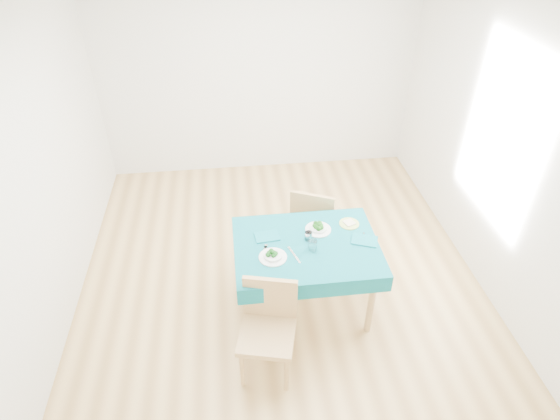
{
  "coord_description": "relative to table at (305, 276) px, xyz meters",
  "views": [
    {
      "loc": [
        -0.42,
        -3.47,
        3.41
      ],
      "look_at": [
        0.0,
        0.0,
        0.85
      ],
      "focal_mm": 30.0,
      "sensor_mm": 36.0,
      "label": 1
    }
  ],
  "objects": [
    {
      "name": "chair_near",
      "position": [
        -0.42,
        -0.66,
        0.16
      ],
      "size": [
        0.54,
        0.57,
        1.09
      ],
      "primitive_type": "cube",
      "rotation": [
        0.0,
        0.0,
        -0.25
      ],
      "color": "tan",
      "rests_on": "ground"
    },
    {
      "name": "bowl_far",
      "position": [
        0.14,
        0.19,
        0.41
      ],
      "size": [
        0.24,
        0.24,
        0.07
      ],
      "primitive_type": null,
      "color": "white",
      "rests_on": "table"
    },
    {
      "name": "napkin_far",
      "position": [
        0.52,
        -0.01,
        0.39
      ],
      "size": [
        0.27,
        0.23,
        0.01
      ],
      "primitive_type": "cube",
      "rotation": [
        0.0,
        0.0,
        -0.38
      ],
      "color": "#0D6671",
      "rests_on": "table"
    },
    {
      "name": "napkin_near",
      "position": [
        -0.33,
        0.15,
        0.39
      ],
      "size": [
        0.23,
        0.17,
        0.01
      ],
      "primitive_type": "cube",
      "rotation": [
        0.0,
        0.0,
        0.1
      ],
      "color": "#0D6671",
      "rests_on": "table"
    },
    {
      "name": "knife_near",
      "position": [
        -0.13,
        -0.12,
        0.38
      ],
      "size": [
        0.09,
        0.22,
        0.0
      ],
      "primitive_type": "cube",
      "rotation": [
        0.0,
        0.0,
        0.31
      ],
      "color": "silver",
      "rests_on": "table"
    },
    {
      "name": "side_plate",
      "position": [
        0.44,
        0.24,
        0.38
      ],
      "size": [
        0.18,
        0.18,
        0.01
      ],
      "primitive_type": "cylinder",
      "color": "#B7CE64",
      "rests_on": "table"
    },
    {
      "name": "bread_slice",
      "position": [
        0.44,
        0.24,
        0.4
      ],
      "size": [
        0.12,
        0.12,
        0.01
      ],
      "primitive_type": "cube",
      "rotation": [
        0.0,
        0.0,
        0.39
      ],
      "color": "beige",
      "rests_on": "side_plate"
    },
    {
      "name": "tumbler_side",
      "position": [
        0.04,
        -0.07,
        0.43
      ],
      "size": [
        0.08,
        0.08,
        0.1
      ],
      "primitive_type": "cylinder",
      "color": "white",
      "rests_on": "table"
    },
    {
      "name": "chair_far",
      "position": [
        0.25,
        0.81,
        0.18
      ],
      "size": [
        0.61,
        0.63,
        1.12
      ],
      "primitive_type": "cube",
      "rotation": [
        0.0,
        0.0,
        2.71
      ],
      "color": "tan",
      "rests_on": "ground"
    },
    {
      "name": "tumbler_center",
      "position": [
        0.03,
        0.07,
        0.42
      ],
      "size": [
        0.06,
        0.06,
        0.08
      ],
      "primitive_type": "cylinder",
      "color": "white",
      "rests_on": "table"
    },
    {
      "name": "bowl_near",
      "position": [
        -0.31,
        -0.13,
        0.42
      ],
      "size": [
        0.24,
        0.24,
        0.07
      ],
      "primitive_type": null,
      "color": "white",
      "rests_on": "table"
    },
    {
      "name": "room_shell",
      "position": [
        -0.18,
        0.42,
        0.97
      ],
      "size": [
        4.02,
        4.52,
        2.73
      ],
      "color": "#A98046",
      "rests_on": "ground"
    },
    {
      "name": "fork_far",
      "position": [
        0.13,
        0.17,
        0.38
      ],
      "size": [
        0.03,
        0.16,
        0.0
      ],
      "primitive_type": "cube",
      "rotation": [
        0.0,
        0.0,
        0.04
      ],
      "color": "silver",
      "rests_on": "table"
    },
    {
      "name": "table",
      "position": [
        0.0,
        0.0,
        0.0
      ],
      "size": [
        1.26,
        0.95,
        0.76
      ],
      "primitive_type": "cube",
      "color": "#095B66",
      "rests_on": "ground"
    },
    {
      "name": "fork_near",
      "position": [
        -0.38,
        -0.07,
        0.38
      ],
      "size": [
        0.08,
        0.2,
        0.0
      ],
      "primitive_type": "cube",
      "rotation": [
        0.0,
        0.0,
        -0.26
      ],
      "color": "silver",
      "rests_on": "table"
    },
    {
      "name": "knife_far",
      "position": [
        0.54,
        0.01,
        0.38
      ],
      "size": [
        0.02,
        0.2,
        0.0
      ],
      "primitive_type": "cube",
      "rotation": [
        0.0,
        0.0,
        -0.02
      ],
      "color": "silver",
      "rests_on": "table"
    }
  ]
}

